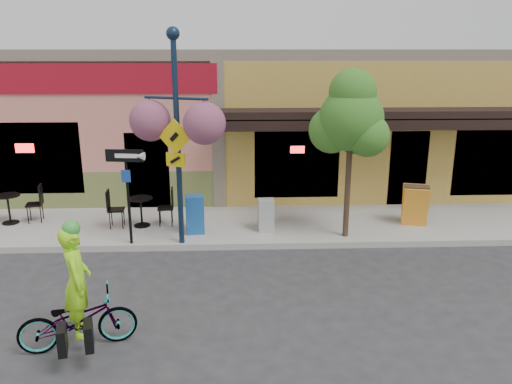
% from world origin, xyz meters
% --- Properties ---
extents(ground, '(90.00, 90.00, 0.00)m').
position_xyz_m(ground, '(0.00, 0.00, 0.00)').
color(ground, '#2D2D30').
rests_on(ground, ground).
extents(sidewalk, '(24.00, 3.00, 0.15)m').
position_xyz_m(sidewalk, '(0.00, 2.00, 0.07)').
color(sidewalk, '#9E9B93').
rests_on(sidewalk, ground).
extents(curb, '(24.00, 0.12, 0.15)m').
position_xyz_m(curb, '(0.00, 0.55, 0.07)').
color(curb, '#A8A59E').
rests_on(curb, ground).
extents(building, '(18.20, 8.20, 4.50)m').
position_xyz_m(building, '(0.00, 7.50, 2.25)').
color(building, tan).
rests_on(building, ground).
extents(bicycle, '(1.88, 1.05, 0.94)m').
position_xyz_m(bicycle, '(-2.99, -3.33, 0.47)').
color(bicycle, maroon).
rests_on(bicycle, ground).
extents(cyclist_rider, '(0.56, 0.72, 1.74)m').
position_xyz_m(cyclist_rider, '(-2.94, -3.33, 0.87)').
color(cyclist_rider, '#A3FF1A').
rests_on(cyclist_rider, ground).
extents(lamp_post, '(1.66, 1.15, 4.82)m').
position_xyz_m(lamp_post, '(-1.81, 0.65, 2.56)').
color(lamp_post, '#13243C').
rests_on(lamp_post, sidewalk).
extents(one_way_sign, '(0.87, 0.28, 2.23)m').
position_xyz_m(one_way_sign, '(-2.98, 0.65, 1.27)').
color(one_way_sign, black).
rests_on(one_way_sign, sidewalk).
extents(cafe_set_left, '(1.79, 1.13, 1.00)m').
position_xyz_m(cafe_set_left, '(-6.40, 2.18, 0.65)').
color(cafe_set_left, black).
rests_on(cafe_set_left, sidewalk).
extents(cafe_set_right, '(1.70, 0.95, 0.98)m').
position_xyz_m(cafe_set_right, '(-2.94, 1.83, 0.64)').
color(cafe_set_right, black).
rests_on(cafe_set_right, sidewalk).
extents(newspaper_box_blue, '(0.48, 0.44, 0.94)m').
position_xyz_m(newspaper_box_blue, '(-1.54, 1.30, 0.62)').
color(newspaper_box_blue, '#1A539E').
rests_on(newspaper_box_blue, sidewalk).
extents(newspaper_box_grey, '(0.39, 0.36, 0.81)m').
position_xyz_m(newspaper_box_grey, '(0.21, 1.38, 0.55)').
color(newspaper_box_grey, '#A2A2A2').
rests_on(newspaper_box_grey, sidewalk).
extents(street_tree, '(1.94, 1.94, 4.01)m').
position_xyz_m(street_tree, '(2.11, 0.93, 2.15)').
color(street_tree, '#3D7A26').
rests_on(street_tree, sidewalk).
extents(sandwich_board, '(0.72, 0.60, 1.03)m').
position_xyz_m(sandwich_board, '(3.99, 1.48, 0.67)').
color(sandwich_board, orange).
rests_on(sandwich_board, sidewalk).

